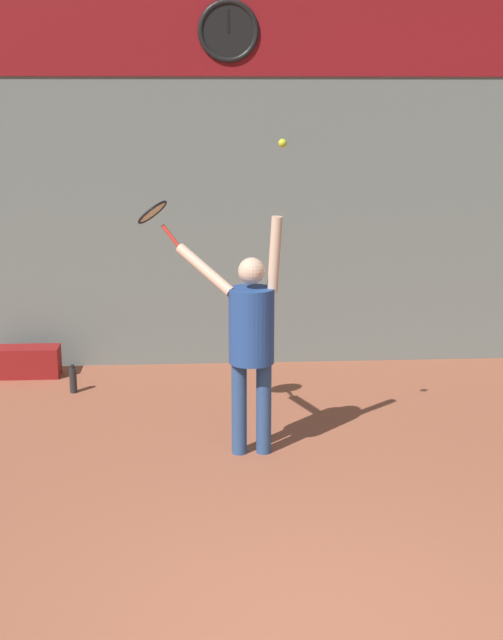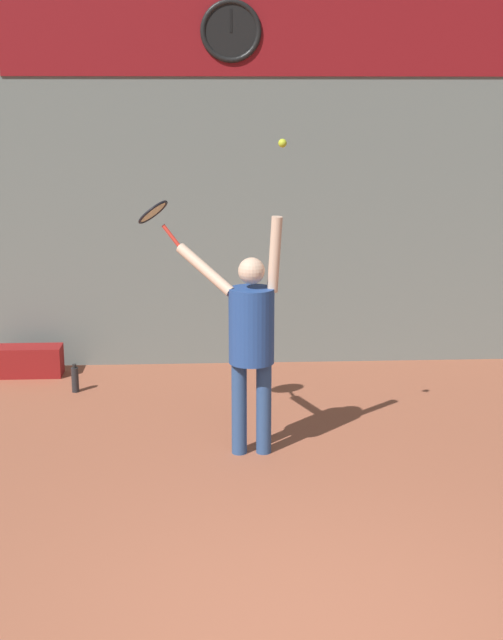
{
  "view_description": "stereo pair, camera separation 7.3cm",
  "coord_description": "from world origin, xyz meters",
  "px_view_note": "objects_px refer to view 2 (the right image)",
  "views": [
    {
      "loc": [
        -0.66,
        -4.28,
        3.01
      ],
      "look_at": [
        -0.22,
        2.87,
        1.18
      ],
      "focal_mm": 50.0,
      "sensor_mm": 36.0,
      "label": 1
    },
    {
      "loc": [
        -0.59,
        -4.29,
        3.01
      ],
      "look_at": [
        -0.22,
        2.87,
        1.18
      ],
      "focal_mm": 50.0,
      "sensor_mm": 36.0,
      "label": 2
    }
  ],
  "objects_px": {
    "scoreboard_clock": "(231,31)",
    "water_bottle": "(75,379)",
    "equipment_bag": "(30,361)",
    "tennis_ball": "(282,143)",
    "tennis_player": "(251,333)",
    "tennis_racket": "(155,214)"
  },
  "relations": [
    {
      "from": "scoreboard_clock",
      "to": "tennis_player",
      "type": "height_order",
      "value": "scoreboard_clock"
    },
    {
      "from": "water_bottle",
      "to": "equipment_bag",
      "type": "relative_size",
      "value": 0.42
    },
    {
      "from": "tennis_racket",
      "to": "tennis_ball",
      "type": "distance_m",
      "value": 1.32
    },
    {
      "from": "scoreboard_clock",
      "to": "equipment_bag",
      "type": "height_order",
      "value": "scoreboard_clock"
    },
    {
      "from": "water_bottle",
      "to": "equipment_bag",
      "type": "bearing_deg",
      "value": 134.58
    },
    {
      "from": "tennis_player",
      "to": "tennis_ball",
      "type": "relative_size",
      "value": 30.19
    },
    {
      "from": "tennis_ball",
      "to": "water_bottle",
      "type": "xyz_separation_m",
      "value": [
        -1.98,
        1.79,
        -2.5
      ]
    },
    {
      "from": "scoreboard_clock",
      "to": "equipment_bag",
      "type": "bearing_deg",
      "value": -171.7
    },
    {
      "from": "tennis_ball",
      "to": "tennis_player",
      "type": "bearing_deg",
      "value": 159.15
    },
    {
      "from": "tennis_player",
      "to": "tennis_racket",
      "type": "bearing_deg",
      "value": 151.58
    },
    {
      "from": "scoreboard_clock",
      "to": "tennis_racket",
      "type": "relative_size",
      "value": 1.54
    },
    {
      "from": "scoreboard_clock",
      "to": "tennis_ball",
      "type": "relative_size",
      "value": 9.51
    },
    {
      "from": "tennis_racket",
      "to": "equipment_bag",
      "type": "height_order",
      "value": "tennis_racket"
    },
    {
      "from": "scoreboard_clock",
      "to": "tennis_ball",
      "type": "xyz_separation_m",
      "value": [
        0.32,
        -2.7,
        -1.01
      ]
    },
    {
      "from": "water_bottle",
      "to": "tennis_ball",
      "type": "bearing_deg",
      "value": -42.07
    },
    {
      "from": "scoreboard_clock",
      "to": "water_bottle",
      "type": "xyz_separation_m",
      "value": [
        -1.66,
        -0.91,
        -3.51
      ]
    },
    {
      "from": "tennis_player",
      "to": "tennis_racket",
      "type": "relative_size",
      "value": 4.88
    },
    {
      "from": "tennis_player",
      "to": "water_bottle",
      "type": "xyz_separation_m",
      "value": [
        -1.74,
        1.7,
        -0.93
      ]
    },
    {
      "from": "scoreboard_clock",
      "to": "tennis_racket",
      "type": "height_order",
      "value": "scoreboard_clock"
    },
    {
      "from": "tennis_ball",
      "to": "equipment_bag",
      "type": "bearing_deg",
      "value": 137.14
    },
    {
      "from": "tennis_racket",
      "to": "equipment_bag",
      "type": "relative_size",
      "value": 0.6
    },
    {
      "from": "tennis_racket",
      "to": "scoreboard_clock",
      "type": "bearing_deg",
      "value": 71.71
    }
  ]
}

